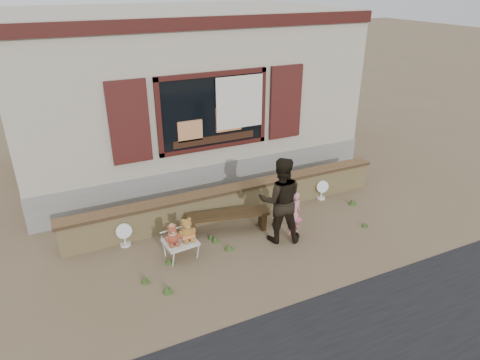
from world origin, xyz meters
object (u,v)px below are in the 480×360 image
folding_chair (180,243)px  teddy_bear_left (172,234)px  child (293,214)px  teddy_bear_right (187,229)px  adult (280,200)px  bench (228,218)px

folding_chair → teddy_bear_left: bearing=-180.0°
folding_chair → child: 2.26m
child → teddy_bear_right: bearing=-9.5°
child → adult: (-0.32, -0.02, 0.38)m
teddy_bear_left → teddy_bear_right: teddy_bear_right is taller
bench → teddy_bear_left: size_ratio=4.26×
teddy_bear_right → adult: bearing=-13.4°
adult → teddy_bear_right: bearing=14.3°
adult → child: bearing=-155.0°
teddy_bear_right → child: child is taller
bench → teddy_bear_right: bearing=-143.0°
bench → folding_chair: bearing=-145.1°
teddy_bear_left → adult: (2.07, -0.21, 0.31)m
teddy_bear_left → child: size_ratio=0.41×
child → adult: bearing=-0.4°
folding_chair → teddy_bear_left: teddy_bear_left is taller
folding_chair → adult: (1.93, -0.23, 0.54)m
teddy_bear_right → adult: adult is taller
bench → teddy_bear_left: 1.39m
teddy_bear_right → teddy_bear_left: bearing=-180.0°
child → folding_chair: bearing=-8.7°
folding_chair → child: (2.25, -0.21, 0.16)m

